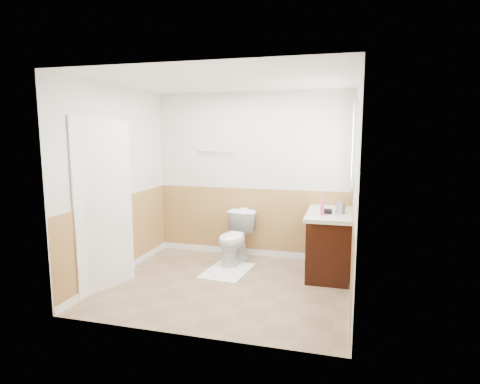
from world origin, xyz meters
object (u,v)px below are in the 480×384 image
(bath_mat, at_px, (227,271))
(vanity_cabinet, at_px, (330,244))
(lotion_bottle, at_px, (322,207))
(soap_dispenser, at_px, (340,205))
(toilet, at_px, (235,238))

(bath_mat, relative_size, vanity_cabinet, 0.73)
(lotion_bottle, bearing_deg, soap_dispenser, 38.83)
(toilet, height_order, lotion_bottle, lotion_bottle)
(vanity_cabinet, relative_size, lotion_bottle, 5.00)
(soap_dispenser, bearing_deg, bath_mat, -170.47)
(toilet, bearing_deg, lotion_bottle, -8.73)
(vanity_cabinet, distance_m, soap_dispenser, 0.58)
(toilet, distance_m, lotion_bottle, 1.42)
(toilet, height_order, bath_mat, toilet)
(toilet, bearing_deg, bath_mat, -84.18)
(toilet, relative_size, lotion_bottle, 3.37)
(bath_mat, xyz_separation_m, vanity_cabinet, (1.35, 0.33, 0.39))
(lotion_bottle, xyz_separation_m, soap_dispenser, (0.22, 0.18, -0.00))
(soap_dispenser, bearing_deg, lotion_bottle, -141.17)
(lotion_bottle, distance_m, soap_dispenser, 0.28)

